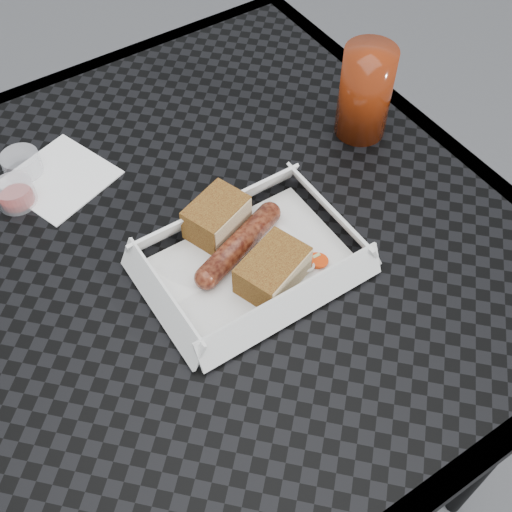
{
  "coord_description": "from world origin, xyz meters",
  "views": [
    {
      "loc": [
        -0.2,
        -0.45,
        1.36
      ],
      "look_at": [
        0.04,
        -0.08,
        0.78
      ],
      "focal_mm": 45.0,
      "sensor_mm": 36.0,
      "label": 1
    }
  ],
  "objects": [
    {
      "name": "condiment_cup_sauce",
      "position": [
        -0.15,
        0.18,
        0.76
      ],
      "size": [
        0.05,
        0.05,
        0.03
      ],
      "primitive_type": "cylinder",
      "color": "maroon",
      "rests_on": "patio_table"
    },
    {
      "name": "bread_far",
      "position": [
        0.05,
        -0.11,
        0.77
      ],
      "size": [
        0.09,
        0.08,
        0.04
      ],
      "primitive_type": "cube",
      "rotation": [
        0.0,
        0.0,
        0.35
      ],
      "color": "brown",
      "rests_on": "food_tray"
    },
    {
      "name": "condiment_cup_empty",
      "position": [
        -0.12,
        0.22,
        0.76
      ],
      "size": [
        0.05,
        0.05,
        0.03
      ],
      "primitive_type": "cylinder",
      "color": "silver",
      "rests_on": "patio_table"
    },
    {
      "name": "bread_near",
      "position": [
        0.04,
        -0.01,
        0.77
      ],
      "size": [
        0.09,
        0.07,
        0.05
      ],
      "primitive_type": "cube",
      "rotation": [
        0.0,
        0.0,
        0.35
      ],
      "color": "brown",
      "rests_on": "food_tray"
    },
    {
      "name": "food_tray",
      "position": [
        0.04,
        -0.07,
        0.75
      ],
      "size": [
        0.22,
        0.15,
        0.0
      ],
      "primitive_type": "cube",
      "color": "white",
      "rests_on": "patio_table"
    },
    {
      "name": "patio_table",
      "position": [
        0.0,
        0.0,
        0.67
      ],
      "size": [
        0.8,
        0.8,
        0.74
      ],
      "color": "black",
      "rests_on": "ground"
    },
    {
      "name": "drink_glass",
      "position": [
        0.3,
        0.04,
        0.81
      ],
      "size": [
        0.07,
        0.07,
        0.13
      ],
      "primitive_type": "cylinder",
      "color": "#661E08",
      "rests_on": "patio_table"
    },
    {
      "name": "veg_garnish",
      "position": [
        0.1,
        -0.11,
        0.75
      ],
      "size": [
        0.03,
        0.03,
        0.0
      ],
      "color": "#EB3B0A",
      "rests_on": "food_tray"
    },
    {
      "name": "ground",
      "position": [
        0.0,
        0.0,
        0.0
      ],
      "size": [
        60.0,
        60.0,
        0.0
      ],
      "primitive_type": "plane",
      "color": "#4F4F52",
      "rests_on": "ground"
    },
    {
      "name": "bratwurst",
      "position": [
        0.04,
        -0.05,
        0.76
      ],
      "size": [
        0.14,
        0.07,
        0.03
      ],
      "rotation": [
        0.0,
        0.0,
        0.35
      ],
      "color": "brown",
      "rests_on": "food_tray"
    },
    {
      "name": "napkin",
      "position": [
        -0.09,
        0.19,
        0.75
      ],
      "size": [
        0.15,
        0.15,
        0.0
      ],
      "primitive_type": "cube",
      "rotation": [
        0.0,
        0.0,
        0.34
      ],
      "color": "white",
      "rests_on": "patio_table"
    }
  ]
}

